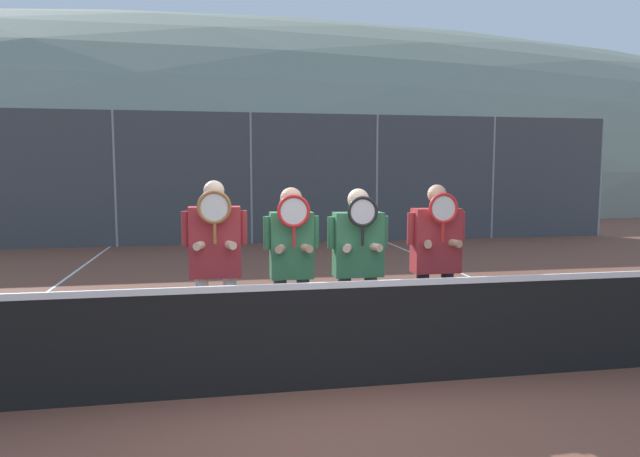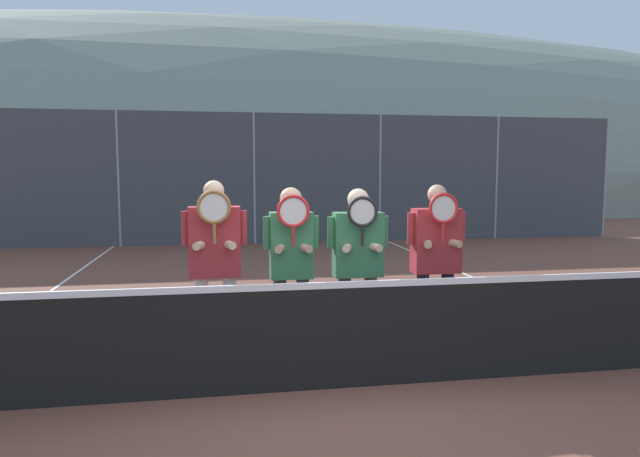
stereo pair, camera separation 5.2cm
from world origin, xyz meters
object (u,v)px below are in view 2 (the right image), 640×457
player_rightmost (436,254)px  player_center_left (291,258)px  car_left_of_center (225,202)px  car_center (385,202)px  car_far_left (52,203)px  player_leftmost (215,256)px  player_center_right (358,256)px

player_rightmost → player_center_left: bearing=179.8°
car_left_of_center → car_center: car_left_of_center is taller
player_center_left → car_left_of_center: bearing=92.6°
car_far_left → car_left_of_center: 5.08m
player_rightmost → car_center: (3.04, 12.22, -0.16)m
player_leftmost → car_far_left: player_leftmost is taller
car_left_of_center → player_leftmost: bearing=-90.8°
player_rightmost → car_center: player_rightmost is taller
player_center_left → player_rightmost: (1.50, -0.01, 0.01)m
player_center_left → player_center_right: player_center_left is taller
car_far_left → car_center: (10.18, -0.29, -0.04)m
player_center_left → player_rightmost: player_rightmost is taller
player_leftmost → player_rightmost: 2.24m
car_left_of_center → player_rightmost: bearing=-80.5°
player_leftmost → car_left_of_center: (0.18, 12.33, -0.15)m
car_left_of_center → player_center_right: bearing=-84.2°
player_center_left → car_center: bearing=69.6°
player_center_left → player_center_right: size_ratio=1.01×
player_center_left → player_rightmost: size_ratio=0.99×
player_center_right → car_center: bearing=72.4°
player_center_right → car_center: (3.86, 12.19, -0.15)m
player_center_right → player_rightmost: (0.82, -0.03, 0.01)m
car_far_left → car_center: car_far_left is taller
player_rightmost → car_far_left: size_ratio=0.38×
player_leftmost → player_rightmost: (2.24, -0.03, -0.03)m
car_left_of_center → car_far_left: bearing=178.3°
player_center_left → car_far_left: (-5.64, 12.50, -0.11)m
car_far_left → car_center: bearing=-1.6°
player_center_right → car_left_of_center: 12.39m
car_center → car_far_left: bearing=178.4°
player_center_left → player_center_right: 0.68m
player_center_left → player_center_right: bearing=1.8°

